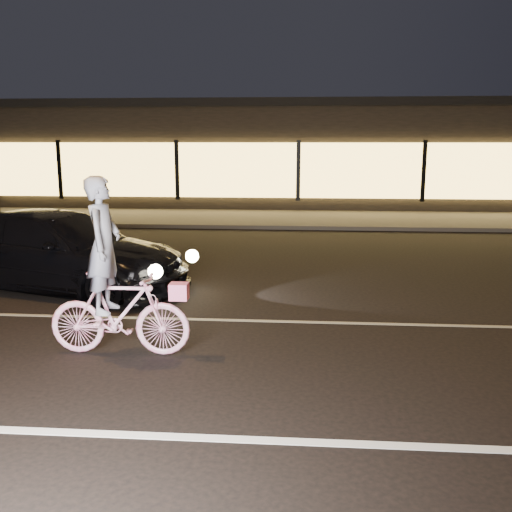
{
  "coord_description": "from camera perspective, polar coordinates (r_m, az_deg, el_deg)",
  "views": [
    {
      "loc": [
        0.09,
        -6.26,
        2.7
      ],
      "look_at": [
        -0.44,
        0.6,
        1.3
      ],
      "focal_mm": 40.0,
      "sensor_mm": 36.0,
      "label": 1
    }
  ],
  "objects": [
    {
      "name": "ground",
      "position": [
        6.82,
        3.39,
        -11.82
      ],
      "size": [
        90.0,
        90.0,
        0.0
      ],
      "primitive_type": "plane",
      "color": "black",
      "rests_on": "ground"
    },
    {
      "name": "lane_stripe_near",
      "position": [
        5.48,
        3.06,
        -18.01
      ],
      "size": [
        60.0,
        0.12,
        0.01
      ],
      "primitive_type": "cube",
      "color": "silver",
      "rests_on": "ground"
    },
    {
      "name": "lane_stripe_far",
      "position": [
        8.69,
        3.66,
        -6.57
      ],
      "size": [
        60.0,
        0.1,
        0.01
      ],
      "primitive_type": "cube",
      "color": "gray",
      "rests_on": "ground"
    },
    {
      "name": "sidewalk",
      "position": [
        19.44,
        4.16,
        3.71
      ],
      "size": [
        30.0,
        4.0,
        0.12
      ],
      "primitive_type": "cube",
      "color": "#383533",
      "rests_on": "ground"
    },
    {
      "name": "storefront",
      "position": [
        25.24,
        4.32,
        10.26
      ],
      "size": [
        25.4,
        8.42,
        4.2
      ],
      "color": "black",
      "rests_on": "ground"
    },
    {
      "name": "cyclist",
      "position": [
        7.4,
        -13.92,
        -3.62
      ],
      "size": [
        1.81,
        0.62,
        2.28
      ],
      "rotation": [
        0.0,
        0.0,
        1.57
      ],
      "color": "#E23B7E",
      "rests_on": "ground"
    },
    {
      "name": "sedan",
      "position": [
        11.01,
        -18.99,
        0.5
      ],
      "size": [
        5.27,
        3.24,
        1.43
      ],
      "rotation": [
        0.0,
        0.0,
        1.3
      ],
      "color": "black",
      "rests_on": "ground"
    }
  ]
}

